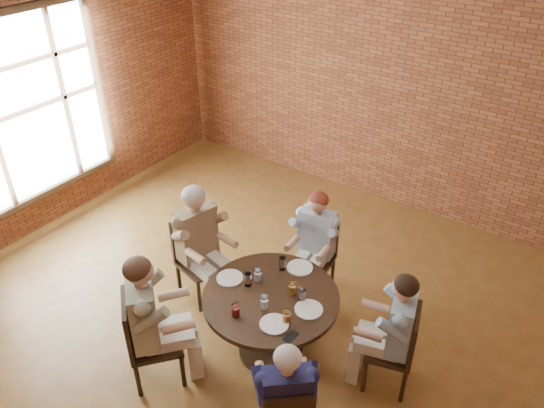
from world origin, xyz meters
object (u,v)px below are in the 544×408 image
Objects in this scene: dining_table at (271,313)px; chair_b at (317,252)px; chair_d at (144,337)px; diner_e at (286,402)px; diner_c at (200,245)px; diner_b at (314,245)px; chair_a at (399,346)px; chair_c at (197,253)px; smartphone at (291,337)px; diner_a at (392,332)px; diner_d at (152,321)px.

dining_table is 1.11m from chair_b.
chair_d is 1.49m from diner_e.
dining_table is at bearing -90.00° from diner_c.
diner_c is (-0.98, -0.83, 0.20)m from chair_b.
diner_b is (0.01, -0.08, 0.15)m from chair_b.
chair_d is at bearing -73.27° from chair_a.
chair_d is (0.42, -1.20, 0.00)m from chair_c.
chair_d is at bearing -149.19° from smartphone.
chair_c is (-1.07, -0.80, 0.03)m from chair_b.
diner_a is 1.43× the size of chair_b.
chair_a is 1.25m from diner_e.
diner_e is at bearing -73.24° from chair_b.
diner_a is 1.47m from chair_b.
chair_c is 1.24m from diner_d.
diner_a reaches higher than diner_b.
chair_b is at bearing 96.92° from dining_table.
chair_c reaches higher than chair_b.
diner_b is 8.85× the size of smartphone.
diner_c is 1.17m from diner_d.
diner_d reaches higher than diner_b.
diner_c is at bearing -149.76° from diner_b.
chair_c is 0.70× the size of diner_c.
diner_a reaches higher than chair_a.
diner_e reaches higher than chair_d.
diner_e reaches higher than smartphone.
diner_a is 1.19m from diner_e.
diner_a is 2.24m from chair_d.
diner_b is (-0.12, 1.02, 0.12)m from dining_table.
diner_a is 1.03× the size of diner_e.
chair_a is at bearing 90.00° from diner_a.
diner_d is 1.26m from smartphone.
diner_b is at bearing -133.42° from chair_a.
chair_a reaches higher than chair_b.
chair_b is at bearing 117.00° from smartphone.
diner_c is at bearing -104.11° from chair_a.
diner_e is at bearing -138.79° from diner_d.
diner_b is 1.24m from diner_c.
diner_b reaches higher than dining_table.
diner_b is at bearing -42.40° from chair_c.
chair_d reaches higher than dining_table.
diner_e is at bearing -55.91° from smartphone.
chair_d reaches higher than chair_a.
chair_b is (-0.13, 1.10, -0.03)m from dining_table.
diner_d is (0.06, 0.07, 0.18)m from chair_d.
chair_c is 1.77m from smartphone.
smartphone is (0.57, -1.43, 0.26)m from chair_b.
diner_c reaches higher than chair_b.
chair_a is 1.52m from chair_b.
smartphone is (-0.74, -0.66, 0.25)m from chair_a.
chair_a is 2.38m from chair_c.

